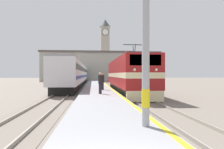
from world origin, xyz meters
TOP-DOWN VIEW (x-y plane):
  - ground_plane at (0.00, 30.00)m, footprint 200.00×200.00m
  - platform at (0.00, 25.00)m, footprint 3.47×140.00m
  - rail_track_near at (3.21, 25.00)m, footprint 2.84×140.00m
  - rail_track_far at (-3.60, 25.00)m, footprint 2.84×140.00m
  - locomotive_train at (3.21, 20.56)m, footprint 2.92×17.18m
  - passenger_train at (-3.60, 38.75)m, footprint 2.92×43.81m
  - catenary_mast at (1.20, 3.51)m, footprint 2.40×0.26m
  - person_on_platform at (0.05, 15.28)m, footprint 0.34×0.34m
  - second_waiting_passenger at (0.48, 20.04)m, footprint 0.34×0.34m
  - clock_tower at (3.89, 75.27)m, footprint 3.84×3.84m
  - station_building at (-2.15, 62.20)m, footprint 26.46×9.81m

SIDE VIEW (x-z plane):
  - ground_plane at x=0.00m, z-range 0.00..0.00m
  - rail_track_near at x=3.21m, z-range -0.05..0.11m
  - rail_track_far at x=-3.60m, z-range -0.05..0.11m
  - platform at x=0.00m, z-range 0.00..0.43m
  - second_waiting_passenger at x=0.48m, z-range 0.48..2.28m
  - person_on_platform at x=0.05m, z-range 0.48..2.32m
  - locomotive_train at x=3.21m, z-range -0.44..4.39m
  - passenger_train at x=-3.60m, z-range 0.15..4.12m
  - catenary_mast at x=1.20m, z-range 0.43..7.52m
  - station_building at x=-2.15m, z-range 0.02..8.75m
  - clock_tower at x=3.89m, z-range 0.65..22.66m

